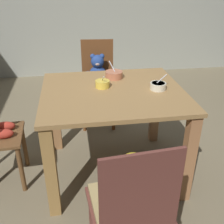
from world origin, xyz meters
name	(u,v)px	position (x,y,z in m)	size (l,w,h in m)	color
ground_plane	(113,171)	(0.00, 0.00, -0.02)	(5.20, 5.20, 0.04)	#796D53
dining_table	(113,109)	(0.00, 0.00, 0.59)	(1.06, 0.93, 0.75)	olive
teddy_chair_far_center	(98,77)	(-0.03, 0.88, 0.53)	(0.40, 0.40, 0.91)	brown
teddy_chair_near_front	(131,198)	(-0.04, -0.87, 0.53)	(0.44, 0.40, 0.89)	brown
porridge_bowl_yellow_center	(103,84)	(-0.07, 0.07, 0.77)	(0.11, 0.12, 0.11)	yellow
porridge_bowl_terracotta_far_center	(114,74)	(0.05, 0.26, 0.78)	(0.14, 0.15, 0.13)	#BB6D4E
porridge_bowl_cream_near_right	(158,86)	(0.34, -0.03, 0.77)	(0.13, 0.12, 0.11)	beige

